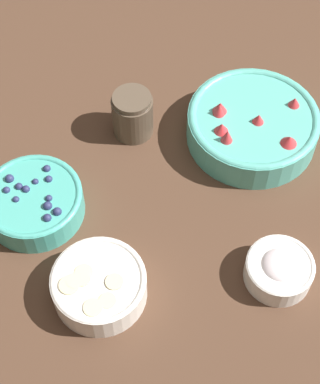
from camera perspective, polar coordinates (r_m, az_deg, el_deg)
name	(u,v)px	position (r m, az deg, el deg)	size (l,w,h in m)	color
ground_plane	(185,199)	(1.12, 2.24, -0.59)	(4.00, 4.00, 0.00)	#4C3323
bowl_strawberries	(253,124)	(1.18, 8.23, 5.96)	(0.24, 0.24, 0.08)	#56B7A8
bowl_blueberries	(34,201)	(1.10, -11.17, -0.80)	(0.17, 0.17, 0.06)	#47AD9E
bowl_bananas	(99,285)	(1.00, -5.45, -8.22)	(0.15, 0.15, 0.06)	white
bowl_cream	(279,269)	(1.04, 10.56, -6.74)	(0.11, 0.11, 0.05)	white
jar_chocolate	(133,115)	(1.18, -2.45, 6.82)	(0.08, 0.08, 0.09)	brown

